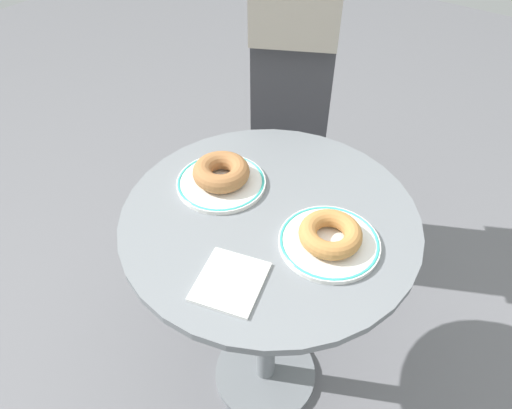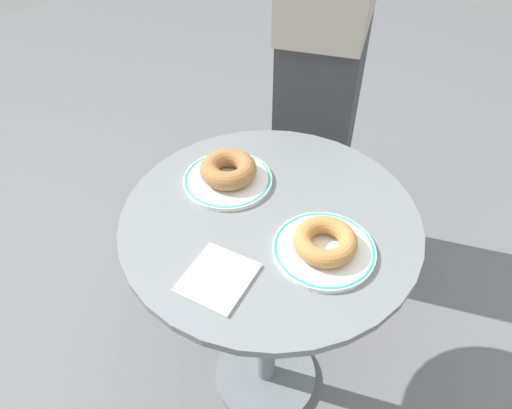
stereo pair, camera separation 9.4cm
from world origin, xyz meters
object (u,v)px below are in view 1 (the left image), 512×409
Objects in this scene: plate_left at (221,182)px; person_figure at (297,36)px; plate_right at (329,243)px; donut_old_fashioned at (330,234)px; paper_napkin at (230,281)px; cafe_table at (268,277)px; donut_cinnamon at (221,172)px.

person_figure is (-0.14, 0.51, 0.12)m from plate_left.
donut_old_fashioned is (0.00, -0.00, 0.02)m from plate_right.
paper_napkin is at bearing -46.60° from plate_left.
person_figure is at bearing 128.88° from plate_right.
cafe_table is 3.57× the size of plate_right.
donut_old_fashioned reaches higher than paper_napkin.
plate_left is at bearing 177.31° from plate_right.
cafe_table is at bearing 179.31° from donut_old_fashioned.
donut_old_fashioned is (0.14, -0.00, 0.24)m from cafe_table.
plate_right reaches higher than paper_napkin.
plate_right is (0.14, -0.00, 0.22)m from cafe_table.
plate_left is 1.58× the size of donut_cinnamon.
plate_left is at bearing 133.40° from paper_napkin.
paper_napkin reaches higher than cafe_table.
donut_cinnamon reaches higher than donut_old_fashioned.
plate_left is 0.29m from donut_old_fashioned.
plate_left is 0.27m from paper_napkin.
donut_cinnamon reaches higher than plate_left.
donut_cinnamon is (-0.14, 0.02, 0.25)m from cafe_table.
cafe_table is at bearing 103.81° from paper_napkin.
donut_cinnamon is 0.54m from person_figure.
donut_old_fashioned reaches higher than cafe_table.
donut_cinnamon is 0.07× the size of person_figure.
plate_right is (0.28, -0.01, -0.00)m from plate_left.
plate_left is 0.03m from donut_cinnamon.
donut_cinnamon is (-0.00, 0.00, 0.03)m from plate_left.
cafe_table is 5.61× the size of donut_cinnamon.
plate_left reaches higher than cafe_table.
cafe_table is at bearing -61.71° from person_figure.
donut_cinnamon is at bearing 133.06° from paper_napkin.
plate_right reaches higher than cafe_table.
plate_right is at bearing 90.00° from donut_old_fashioned.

